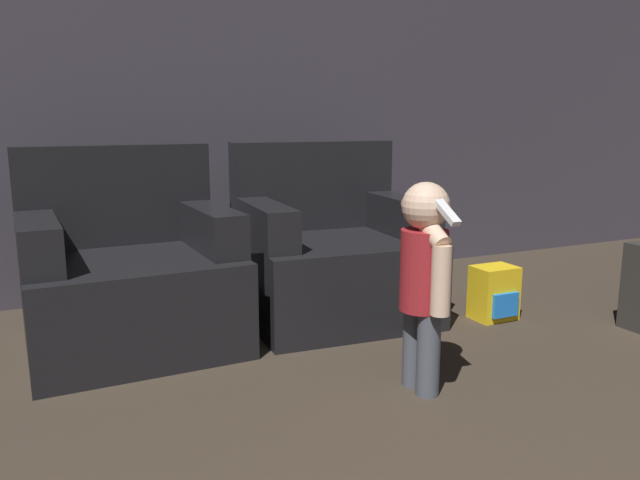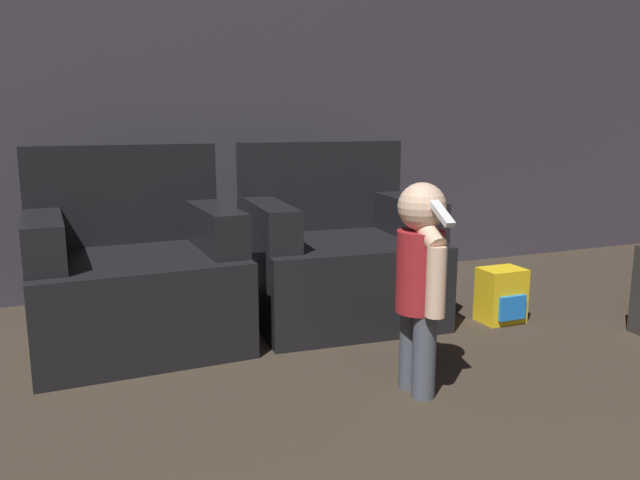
% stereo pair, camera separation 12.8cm
% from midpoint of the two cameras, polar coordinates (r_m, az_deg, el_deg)
% --- Properties ---
extents(wall_back, '(8.40, 0.05, 2.60)m').
position_cam_midpoint_polar(wall_back, '(3.88, -11.26, 14.75)').
color(wall_back, '#3D3842').
rests_on(wall_back, ground_plane).
extents(armchair_left, '(0.93, 0.85, 0.91)m').
position_cam_midpoint_polar(armchair_left, '(3.03, -18.17, -3.23)').
color(armchair_left, black).
rests_on(armchair_left, ground_plane).
extents(armchair_right, '(0.96, 0.88, 0.91)m').
position_cam_midpoint_polar(armchair_right, '(3.30, -0.13, -1.51)').
color(armchair_right, black).
rests_on(armchair_right, ground_plane).
extents(person_toddler, '(0.18, 0.32, 0.81)m').
position_cam_midpoint_polar(person_toddler, '(2.35, 8.03, -2.78)').
color(person_toddler, '#474C56').
rests_on(person_toddler, ground_plane).
extents(toy_backpack, '(0.22, 0.19, 0.28)m').
position_cam_midpoint_polar(toy_backpack, '(3.38, 14.60, -4.73)').
color(toy_backpack, yellow).
rests_on(toy_backpack, ground_plane).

